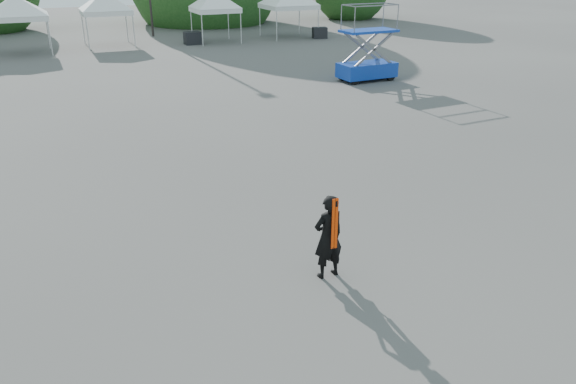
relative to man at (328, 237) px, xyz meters
name	(u,v)px	position (x,y,z in m)	size (l,w,h in m)	color
ground	(311,224)	(0.66, 2.01, -0.80)	(120.00, 120.00, 0.00)	#474442
man	(328,237)	(0.00, 0.00, 0.00)	(0.62, 0.44, 1.59)	black
scissor_lift	(368,43)	(9.67, 14.61, 0.91)	(2.69, 1.45, 3.39)	#0B1493
crate_mid	(192,38)	(5.24, 29.03, -0.40)	(1.02, 0.80, 0.80)	black
crate_east	(320,33)	(14.13, 28.25, -0.42)	(0.97, 0.75, 0.75)	black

